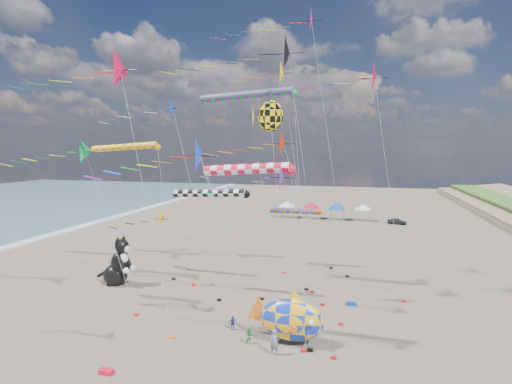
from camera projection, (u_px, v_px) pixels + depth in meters
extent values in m
cone|color=#CE0033|center=(383.00, 76.00, 34.75)|extent=(2.56, 2.74, 2.82)
cylinder|color=#B2B2B2|center=(393.00, 191.00, 35.53)|extent=(2.53, 0.02, 20.26)
cube|color=black|center=(404.00, 301.00, 36.31)|extent=(0.36, 0.24, 0.20)
cone|color=blue|center=(234.00, 155.00, 19.01)|extent=(1.70, 1.82, 1.87)
cylinder|color=#B2B2B2|center=(263.00, 296.00, 19.40)|extent=(2.81, 0.02, 13.64)
cone|color=#EBAC0C|center=(168.00, 217.00, 40.55)|extent=(1.66, 1.78, 1.84)
cylinder|color=#B2B2B2|center=(181.00, 252.00, 40.59)|extent=(2.71, 0.02, 7.01)
cube|color=black|center=(194.00, 285.00, 40.63)|extent=(0.36, 0.24, 0.20)
cone|color=#E80C42|center=(140.00, 72.00, 27.77)|extent=(2.59, 2.77, 2.85)
cylinder|color=#B2B2B2|center=(157.00, 209.00, 28.56)|extent=(2.07, 0.02, 19.28)
cube|color=black|center=(173.00, 337.00, 29.33)|extent=(0.36, 0.24, 0.20)
cone|color=#0A3CC5|center=(185.00, 108.00, 35.48)|extent=(1.67, 1.78, 1.84)
cylinder|color=#B2B2B2|center=(203.00, 206.00, 36.06)|extent=(3.03, 0.02, 17.53)
cube|color=black|center=(219.00, 300.00, 36.62)|extent=(0.36, 0.24, 0.20)
cone|color=#0F9748|center=(100.00, 151.00, 32.61)|extent=(1.96, 2.10, 2.16)
cylinder|color=#B2B2B2|center=(118.00, 234.00, 33.00)|extent=(2.89, 0.02, 13.72)
cube|color=black|center=(136.00, 315.00, 33.37)|extent=(0.36, 0.24, 0.20)
cone|color=#D01062|center=(327.00, 22.00, 41.23)|extent=(2.47, 2.65, 2.73)
cylinder|color=#B2B2B2|center=(337.00, 153.00, 42.35)|extent=(2.77, 0.02, 27.00)
cube|color=black|center=(347.00, 276.00, 43.46)|extent=(0.36, 0.24, 0.20)
cone|color=black|center=(291.00, 52.00, 33.95)|extent=(2.88, 3.08, 3.18)
cylinder|color=#B2B2B2|center=(307.00, 181.00, 34.77)|extent=(3.12, 0.02, 22.16)
cube|color=black|center=(323.00, 304.00, 35.57)|extent=(0.36, 0.24, 0.20)
cone|color=red|center=(307.00, 143.00, 30.75)|extent=(2.06, 2.20, 2.27)
cylinder|color=#B2B2B2|center=(324.00, 235.00, 31.16)|extent=(2.92, 0.02, 14.36)
cube|color=black|center=(341.00, 324.00, 31.57)|extent=(0.36, 0.24, 0.20)
cone|color=yellow|center=(289.00, 70.00, 37.03)|extent=(2.27, 2.42, 2.50)
cylinder|color=#B2B2B2|center=(301.00, 184.00, 37.87)|extent=(2.49, 0.02, 21.21)
cube|color=black|center=(313.00, 292.00, 38.71)|extent=(0.36, 0.24, 0.20)
cone|color=#631FA1|center=(306.00, 177.00, 25.72)|extent=(1.73, 1.85, 1.91)
cylinder|color=#B2B2B2|center=(320.00, 270.00, 26.13)|extent=(2.04, 0.02, 12.09)
cube|color=black|center=(333.00, 358.00, 26.52)|extent=(0.36, 0.24, 0.20)
cone|color=blue|center=(267.00, 168.00, 43.88)|extent=(1.80, 1.93, 1.99)
cylinder|color=#B2B2B2|center=(276.00, 221.00, 44.27)|extent=(2.04, 0.02, 11.79)
cube|color=black|center=(284.00, 273.00, 44.64)|extent=(0.36, 0.24, 0.20)
cylinder|color=orange|center=(124.00, 147.00, 42.40)|extent=(7.90, 0.69, 0.69)
sphere|color=orange|center=(157.00, 147.00, 41.42)|extent=(0.72, 0.72, 0.72)
cylinder|color=#B2B2B2|center=(166.00, 214.00, 41.99)|extent=(1.52, 0.02, 14.10)
cube|color=black|center=(174.00, 279.00, 42.56)|extent=(0.36, 0.24, 0.20)
cylinder|color=#C2470D|center=(294.00, 211.00, 46.78)|extent=(5.78, 0.70, 0.70)
sphere|color=#C2470D|center=(319.00, 212.00, 46.06)|extent=(0.73, 0.73, 0.73)
cylinder|color=#B2B2B2|center=(325.00, 240.00, 46.23)|extent=(1.52, 0.02, 6.68)
cube|color=black|center=(331.00, 268.00, 46.40)|extent=(0.36, 0.24, 0.20)
cylinder|color=black|center=(209.00, 193.00, 37.13)|extent=(7.20, 0.72, 0.72)
sphere|color=black|center=(246.00, 194.00, 36.23)|extent=(0.75, 0.75, 0.75)
cylinder|color=#B2B2B2|center=(254.00, 248.00, 36.58)|extent=(1.52, 0.02, 9.81)
cube|color=black|center=(262.00, 299.00, 36.91)|extent=(0.36, 0.24, 0.20)
cylinder|color=#167B36|center=(246.00, 95.00, 38.90)|extent=(9.37, 0.82, 0.82)
sphere|color=#167B36|center=(293.00, 94.00, 37.73)|extent=(0.86, 0.86, 0.86)
cylinder|color=#B2B2B2|center=(300.00, 194.00, 38.58)|extent=(1.52, 0.02, 19.12)
cube|color=black|center=(306.00, 289.00, 39.41)|extent=(0.36, 0.24, 0.20)
cylinder|color=red|center=(246.00, 169.00, 27.33)|extent=(6.16, 0.71, 0.71)
sphere|color=red|center=(291.00, 170.00, 26.56)|extent=(0.74, 0.74, 0.74)
cylinder|color=#B2B2B2|center=(301.00, 262.00, 27.05)|extent=(1.52, 0.02, 12.54)
cube|color=black|center=(310.00, 350.00, 27.54)|extent=(0.36, 0.24, 0.20)
ellipsoid|color=yellow|center=(270.00, 116.00, 33.72)|extent=(2.20, 0.40, 2.64)
cone|color=yellow|center=(253.00, 116.00, 34.09)|extent=(0.12, 1.80, 1.80)
cylinder|color=#B2B2B2|center=(279.00, 216.00, 33.41)|extent=(2.03, 2.03, 16.67)
cube|color=black|center=(288.00, 316.00, 33.09)|extent=(0.36, 0.24, 0.20)
ellipsoid|color=#1234B5|center=(292.00, 320.00, 28.44)|extent=(4.96, 2.93, 3.10)
cone|color=orange|center=(255.00, 316.00, 29.12)|extent=(2.23, 0.67, 2.27)
cone|color=yellow|center=(295.00, 299.00, 28.23)|extent=(1.63, 0.50, 1.65)
cylinder|color=#B2B2B2|center=(306.00, 340.00, 27.81)|extent=(0.28, 1.04, 1.30)
cube|color=red|center=(303.00, 351.00, 27.42)|extent=(0.36, 0.24, 0.20)
imported|color=slate|center=(275.00, 342.00, 26.92)|extent=(0.77, 0.63, 1.82)
imported|color=#238F3E|center=(249.00, 336.00, 28.49)|extent=(0.58, 0.46, 1.15)
imported|color=#1E2AA3|center=(233.00, 323.00, 30.73)|extent=(0.70, 0.61, 1.13)
cube|color=red|center=(106.00, 372.00, 24.75)|extent=(0.90, 0.44, 0.30)
cube|color=#1337BF|center=(352.00, 304.00, 35.61)|extent=(0.90, 0.44, 0.30)
cube|color=black|center=(262.00, 310.00, 34.17)|extent=(0.90, 0.44, 0.30)
cube|color=white|center=(286.00, 207.00, 80.66)|extent=(3.00, 3.00, 0.15)
pyramid|color=white|center=(286.00, 201.00, 80.54)|extent=(4.20, 4.20, 1.00)
cylinder|color=#999999|center=(279.00, 213.00, 79.85)|extent=(0.08, 0.08, 2.20)
cylinder|color=#999999|center=(292.00, 213.00, 79.20)|extent=(0.08, 0.08, 2.20)
cylinder|color=#999999|center=(281.00, 211.00, 82.36)|extent=(0.08, 0.08, 2.20)
cylinder|color=#999999|center=(294.00, 211.00, 81.71)|extent=(0.08, 0.08, 2.20)
cube|color=red|center=(311.00, 208.00, 79.41)|extent=(3.00, 3.00, 0.15)
pyramid|color=red|center=(311.00, 202.00, 79.29)|extent=(4.20, 4.20, 1.00)
cylinder|color=#999999|center=(304.00, 214.00, 78.60)|extent=(0.08, 0.08, 2.20)
cylinder|color=#999999|center=(317.00, 215.00, 77.96)|extent=(0.08, 0.08, 2.20)
cylinder|color=#999999|center=(305.00, 212.00, 81.11)|extent=(0.08, 0.08, 2.20)
cylinder|color=#999999|center=(318.00, 212.00, 80.46)|extent=(0.08, 0.08, 2.20)
cube|color=#1240BA|center=(337.00, 208.00, 78.16)|extent=(3.00, 3.00, 0.15)
pyramid|color=#1240BA|center=(337.00, 203.00, 78.04)|extent=(4.20, 4.20, 1.00)
cylinder|color=#999999|center=(329.00, 215.00, 77.36)|extent=(0.08, 0.08, 2.20)
cylinder|color=#999999|center=(343.00, 216.00, 76.71)|extent=(0.08, 0.08, 2.20)
cylinder|color=#999999|center=(330.00, 213.00, 79.86)|extent=(0.08, 0.08, 2.20)
cylinder|color=#999999|center=(344.00, 213.00, 79.21)|extent=(0.08, 0.08, 2.20)
cube|color=silver|center=(363.00, 209.00, 76.91)|extent=(3.00, 3.00, 0.15)
pyramid|color=silver|center=(363.00, 204.00, 76.79)|extent=(4.20, 4.20, 1.00)
cylinder|color=#999999|center=(356.00, 216.00, 76.11)|extent=(0.08, 0.08, 2.20)
cylinder|color=#999999|center=(370.00, 217.00, 75.46)|extent=(0.08, 0.08, 2.20)
cylinder|color=#999999|center=(356.00, 214.00, 78.61)|extent=(0.08, 0.08, 2.20)
cylinder|color=#999999|center=(370.00, 215.00, 77.96)|extent=(0.08, 0.08, 2.20)
imported|color=#26262D|center=(397.00, 221.00, 73.65)|extent=(3.61, 2.10, 1.15)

